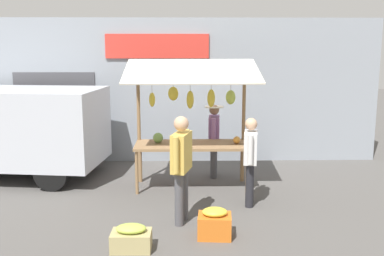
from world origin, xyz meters
name	(u,v)px	position (x,y,z in m)	size (l,w,h in m)	color
ground_plane	(192,187)	(0.00, 0.00, 0.00)	(40.00, 40.00, 0.00)	#514F4C
street_backdrop	(187,91)	(0.07, -2.20, 1.70)	(9.00, 0.30, 3.40)	#8C939E
market_stall	(192,110)	(0.00, -0.04, 1.54)	(2.50, 1.46, 2.50)	olive
vendor_with_sunhat	(214,135)	(-0.49, -0.75, 0.90)	(0.40, 0.67, 1.55)	#4C4C51
shopper_with_shopping_bag	(250,156)	(-1.00, 1.00, 0.88)	(0.29, 0.66, 1.55)	#232328
shopper_in_striped_shirt	(181,161)	(0.20, 1.77, 1.00)	(0.35, 0.70, 1.71)	#4C4C51
produce_crate_near	(215,224)	(-0.29, 2.35, 0.21)	(0.52, 0.43, 0.45)	#D1661E
produce_crate_side	(131,238)	(0.88, 2.75, 0.17)	(0.55, 0.38, 0.37)	tan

